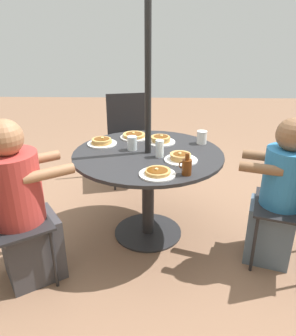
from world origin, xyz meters
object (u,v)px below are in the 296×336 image
at_px(diner_north, 22,211).
at_px(drinking_glass_b, 160,149).
at_px(pancake_plate_d, 181,158).
at_px(diner_east, 278,198).
at_px(drinking_glass_a, 132,143).
at_px(patio_table, 148,169).
at_px(pancake_plate_a, 161,140).
at_px(pancake_plate_b, 102,142).
at_px(syrup_bottle, 187,166).
at_px(pancake_plate_c, 158,173).
at_px(pancake_plate_e, 134,136).
at_px(patio_chair_south, 128,132).
at_px(coffee_cup, 202,137).

xyz_separation_m(diner_north, drinking_glass_b, (-0.92, -0.47, 0.29)).
bearing_deg(diner_north, pancake_plate_d, 76.08).
distance_m(diner_east, drinking_glass_a, 1.18).
height_order(patio_table, pancake_plate_a, pancake_plate_a).
height_order(pancake_plate_b, syrup_bottle, syrup_bottle).
height_order(pancake_plate_a, pancake_plate_c, pancake_plate_a).
xyz_separation_m(pancake_plate_e, drinking_glass_b, (-0.23, 0.47, 0.05)).
relative_size(pancake_plate_a, pancake_plate_c, 1.00).
xyz_separation_m(patio_chair_south, pancake_plate_b, (0.14, 0.98, 0.22)).
height_order(pancake_plate_c, drinking_glass_b, drinking_glass_b).
distance_m(patio_chair_south, pancake_plate_a, 1.01).
distance_m(pancake_plate_d, drinking_glass_b, 0.18).
distance_m(pancake_plate_d, drinking_glass_a, 0.44).
xyz_separation_m(pancake_plate_a, syrup_bottle, (-0.17, 0.66, 0.04)).
bearing_deg(pancake_plate_e, pancake_plate_a, 152.06).
relative_size(patio_chair_south, pancake_plate_d, 3.95).
xyz_separation_m(pancake_plate_a, drinking_glass_a, (0.23, 0.19, 0.03)).
height_order(diner_north, diner_east, diner_north).
bearing_deg(syrup_bottle, pancake_plate_b, -42.15).
xyz_separation_m(patio_chair_south, drinking_glass_b, (-0.35, 1.26, 0.26)).
bearing_deg(pancake_plate_c, patio_chair_south, -78.09).
relative_size(pancake_plate_b, drinking_glass_a, 2.22).
bearing_deg(pancake_plate_a, diner_north, 41.00).
relative_size(pancake_plate_a, pancake_plate_b, 1.00).
relative_size(diner_east, coffee_cup, 10.33).
bearing_deg(pancake_plate_c, pancake_plate_d, -123.41).
bearing_deg(drinking_glass_b, coffee_cup, -138.10).
relative_size(patio_table, drinking_glass_b, 8.99).
height_order(diner_north, pancake_plate_b, diner_north).
distance_m(diner_north, drinking_glass_a, 0.98).
relative_size(diner_north, diner_east, 1.04).
distance_m(patio_chair_south, drinking_glass_b, 1.33).
xyz_separation_m(pancake_plate_a, drinking_glass_b, (0.01, 0.34, 0.04)).
xyz_separation_m(patio_table, coffee_cup, (-0.45, -0.23, 0.20)).
relative_size(drinking_glass_a, drinking_glass_b, 0.84).
bearing_deg(patio_chair_south, patio_table, 90.00).
bearing_deg(patio_chair_south, diner_east, 116.80).
height_order(pancake_plate_d, coffee_cup, coffee_cup).
relative_size(diner_east, syrup_bottle, 7.35).
bearing_deg(diner_east, pancake_plate_d, 96.25).
bearing_deg(diner_east, patio_table, 90.00).
xyz_separation_m(pancake_plate_a, pancake_plate_b, (0.50, 0.06, -0.00)).
bearing_deg(pancake_plate_b, coffee_cup, -177.03).
xyz_separation_m(pancake_plate_b, coffee_cup, (-0.85, -0.04, 0.03)).
relative_size(patio_table, pancake_plate_a, 4.81).
relative_size(diner_north, pancake_plate_a, 4.72).
bearing_deg(pancake_plate_e, pancake_plate_b, 34.96).
relative_size(pancake_plate_b, drinking_glass_b, 1.87).
bearing_deg(syrup_bottle, diner_east, -171.62).
bearing_deg(syrup_bottle, pancake_plate_e, -62.84).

